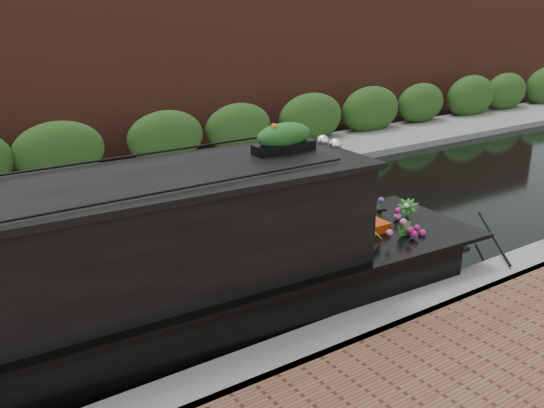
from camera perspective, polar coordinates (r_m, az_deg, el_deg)
ground at (r=9.43m, az=-9.32°, el=-5.46°), size 80.00×80.00×0.00m
near_bank_coping at (r=6.93m, az=2.96°, el=-14.81°), size 40.00×0.60×0.50m
far_bank_path at (r=13.14m, az=-17.26°, el=0.93°), size 40.00×2.40×0.34m
far_hedge at (r=13.97m, az=-18.40°, el=1.85°), size 40.00×1.10×2.80m
far_brick_wall at (r=15.94m, az=-20.60°, el=3.62°), size 40.00×1.00×8.00m
narrowboat at (r=6.82m, az=-20.90°, el=-9.21°), size 11.17×2.51×2.59m
rope_fender at (r=10.06m, az=14.84°, el=-3.23°), size 0.34×0.32×0.34m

